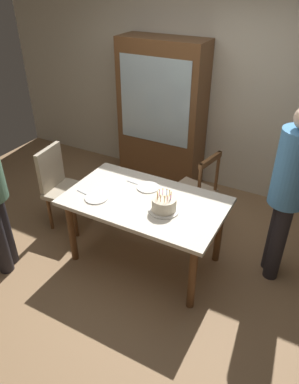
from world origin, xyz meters
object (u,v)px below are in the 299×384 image
object	(u,v)px
dining_table	(145,208)
china_cabinet	(162,115)
chair_upholstered	(61,184)
birthday_cake	(164,205)
plate_near_celebrant	(96,198)
person_guest	(289,188)
plate_far_side	(148,187)
chair_spindle_back	(194,193)

from	to	relation	value
dining_table	china_cabinet	distance (m)	1.70
china_cabinet	dining_table	bearing A→B (deg)	-68.66
chair_upholstered	china_cabinet	distance (m)	1.60
birthday_cake	plate_near_celebrant	bearing A→B (deg)	-168.89
dining_table	person_guest	world-z (taller)	person_guest
birthday_cake	china_cabinet	world-z (taller)	china_cabinet
birthday_cake	chair_upholstered	xyz separation A→B (m)	(-1.37, 0.18, -0.27)
plate_far_side	chair_upholstered	bearing A→B (deg)	-175.07
plate_near_celebrant	chair_spindle_back	size ratio (longest dim) A/B	0.23
birthday_cake	chair_upholstered	size ratio (longest dim) A/B	0.29
birthday_cake	china_cabinet	size ratio (longest dim) A/B	0.15
chair_upholstered	person_guest	size ratio (longest dim) A/B	0.56
dining_table	plate_far_side	distance (m)	0.24
chair_spindle_back	chair_upholstered	world-z (taller)	same
person_guest	birthday_cake	bearing A→B (deg)	-151.48
plate_far_side	chair_spindle_back	distance (m)	0.69
plate_far_side	birthday_cake	bearing A→B (deg)	-41.12
plate_far_side	chair_spindle_back	size ratio (longest dim) A/B	0.23
dining_table	chair_upholstered	distance (m)	1.15
plate_near_celebrant	china_cabinet	bearing A→B (deg)	96.36
birthday_cake	plate_far_side	bearing A→B (deg)	138.88
plate_near_celebrant	china_cabinet	world-z (taller)	china_cabinet
dining_table	chair_spindle_back	xyz separation A→B (m)	(0.20, 0.76, -0.19)
plate_near_celebrant	plate_far_side	xyz separation A→B (m)	(0.34, 0.40, 0.00)
dining_table	china_cabinet	bearing A→B (deg)	111.34
plate_near_celebrant	person_guest	bearing A→B (deg)	21.92
chair_upholstered	plate_far_side	bearing A→B (deg)	4.93
chair_upholstered	person_guest	distance (m)	2.38
dining_table	person_guest	distance (m)	1.30
birthday_cake	plate_near_celebrant	distance (m)	0.66
birthday_cake	chair_spindle_back	distance (m)	0.90
birthday_cake	chair_spindle_back	bearing A→B (deg)	92.38
dining_table	plate_far_side	bearing A→B (deg)	110.68
plate_near_celebrant	china_cabinet	xyz separation A→B (m)	(-0.20, 1.76, 0.20)
dining_table	person_guest	bearing A→B (deg)	20.53
dining_table	birthday_cake	size ratio (longest dim) A/B	5.36
chair_spindle_back	china_cabinet	world-z (taller)	china_cabinet
dining_table	plate_far_side	world-z (taller)	plate_far_side
plate_near_celebrant	plate_far_side	distance (m)	0.52
dining_table	plate_far_side	size ratio (longest dim) A/B	6.82
birthday_cake	chair_spindle_back	xyz separation A→B (m)	(-0.03, 0.83, -0.35)
chair_upholstered	china_cabinet	world-z (taller)	china_cabinet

